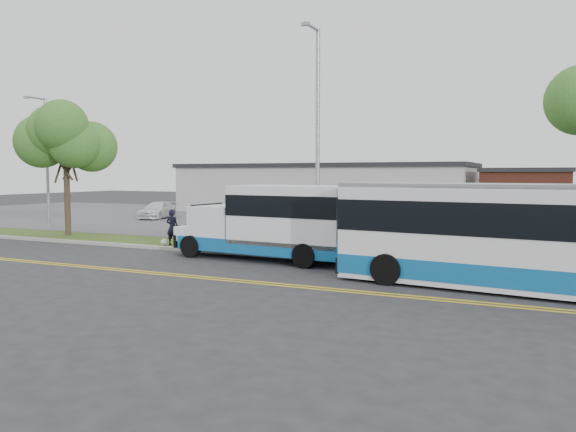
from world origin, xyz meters
The scene contains 18 objects.
ground centered at (0.00, 0.00, 0.00)m, with size 140.00×140.00×0.00m, color #28282B.
lane_line_north centered at (0.00, -3.85, 0.01)m, with size 70.00×0.12×0.01m, color gold.
lane_line_south centered at (0.00, -4.15, 0.01)m, with size 70.00×0.12×0.01m, color gold.
curb centered at (0.00, 1.10, 0.07)m, with size 80.00×0.30×0.15m, color #9E9B93.
verge centered at (0.00, 2.90, 0.05)m, with size 80.00×3.30×0.10m, color #37531B.
parking_lot centered at (0.00, 17.00, 0.05)m, with size 80.00×25.00×0.10m, color #4C4C4F.
commercial_building centered at (-6.00, 27.00, 2.18)m, with size 25.40×10.40×4.35m.
brick_wing centered at (10.50, 26.00, 1.96)m, with size 6.30×7.30×3.90m.
tree_west centered at (-12.00, 3.20, 5.12)m, with size 4.40×4.40×6.91m.
streetlight_near centered at (3.00, 2.73, 5.23)m, with size 0.35×1.53×9.50m.
streetlight_far centered at (-16.00, 5.42, 4.48)m, with size 0.35×1.53×8.00m.
shuttle_bus centered at (2.18, 0.54, 1.61)m, with size 8.02×3.21×3.00m.
transit_bus centered at (11.63, -1.80, 1.61)m, with size 11.66×3.76×3.18m.
pedestrian centered at (-4.00, 1.90, 0.95)m, with size 0.62×0.41×1.70m, color black.
parked_car_a centered at (-2.51, 9.34, 0.88)m, with size 1.66×4.76×1.57m, color #B2B5B9.
parked_car_b centered at (-14.77, 14.57, 0.71)m, with size 1.72×4.23×1.23m, color white.
grocery_bag_left centered at (-4.30, 1.65, 0.26)m, with size 0.32×0.32×0.32m, color white.
grocery_bag_right centered at (-3.70, 2.15, 0.26)m, with size 0.32×0.32×0.32m, color white.
Camera 1 is at (12.03, -19.64, 3.48)m, focal length 35.00 mm.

